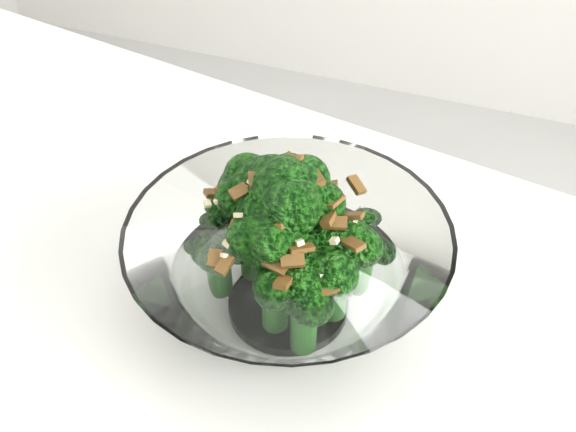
% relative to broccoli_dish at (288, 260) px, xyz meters
% --- Properties ---
extents(broccoli_dish, '(0.21, 0.21, 0.13)m').
position_rel_broccoli_dish_xyz_m(broccoli_dish, '(0.00, 0.00, 0.00)').
color(broccoli_dish, white).
rests_on(broccoli_dish, table).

